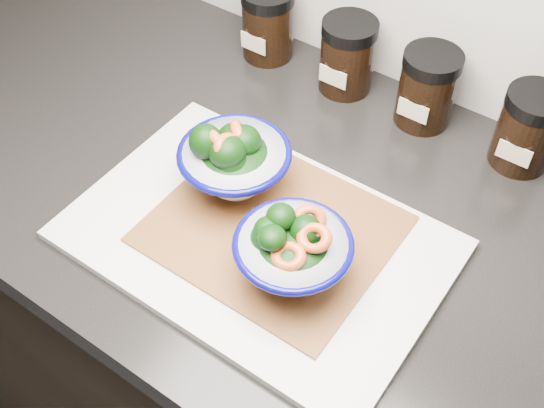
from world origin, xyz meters
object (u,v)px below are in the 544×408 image
Objects in this scene: bowl_left at (234,161)px; spice_jar_d at (528,129)px; cutting_board at (257,240)px; spice_jar_b at (347,56)px; spice_jar_c at (427,88)px; spice_jar_a at (268,23)px; bowl_right at (292,251)px.

spice_jar_d is (0.28, 0.27, -0.01)m from bowl_left.
spice_jar_b is at bearing 102.09° from cutting_board.
bowl_left is 1.27× the size of spice_jar_d.
spice_jar_b and spice_jar_d have the same top height.
bowl_left reaches higher than spice_jar_b.
cutting_board is 3.98× the size of spice_jar_b.
spice_jar_c is 0.15m from spice_jar_d.
spice_jar_d is (0.15, 0.00, 0.00)m from spice_jar_c.
bowl_left is at bearing -115.22° from spice_jar_c.
spice_jar_a is at bearing 180.00° from spice_jar_d.
spice_jar_c and spice_jar_d have the same top height.
spice_jar_c is at bearing 0.00° from spice_jar_a.
spice_jar_b is at bearing 180.00° from spice_jar_d.
spice_jar_c is at bearing 0.00° from spice_jar_b.
bowl_right is (0.07, -0.03, 0.05)m from cutting_board.
spice_jar_b is (-0.00, 0.27, -0.01)m from bowl_left.
cutting_board is 0.39m from spice_jar_a.
bowl_right is 1.20× the size of spice_jar_b.
spice_jar_d is (0.21, 0.32, 0.05)m from cutting_board.
spice_jar_a and spice_jar_d have the same top height.
spice_jar_d reaches higher than cutting_board.
spice_jar_a and spice_jar_b have the same top height.
spice_jar_a is 1.00× the size of spice_jar_c.
bowl_left is at bearing -62.50° from spice_jar_a.
bowl_right is 1.20× the size of spice_jar_d.
spice_jar_c reaches higher than cutting_board.
bowl_right reaches higher than cutting_board.
cutting_board is 0.09m from bowl_right.
spice_jar_a is at bearing 117.50° from bowl_left.
cutting_board is 0.33m from spice_jar_b.
spice_jar_a is (-0.21, 0.32, 0.05)m from cutting_board.
spice_jar_a is at bearing 180.00° from spice_jar_c.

